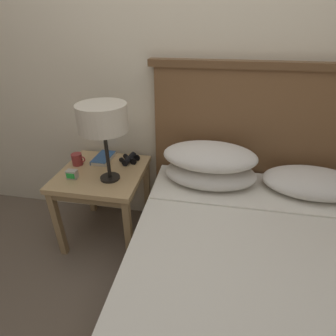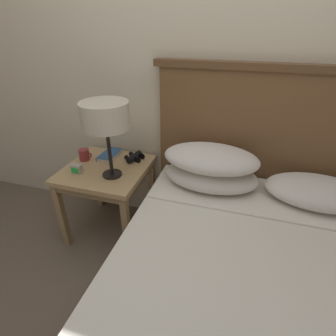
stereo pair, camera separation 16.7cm
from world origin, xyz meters
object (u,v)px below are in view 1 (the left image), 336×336
at_px(book_on_nightstand, 103,158).
at_px(binoculars_pair, 129,159).
at_px(table_lamp, 103,119).
at_px(nightstand, 103,180).
at_px(coffee_mug, 77,159).
at_px(alarm_clock, 72,174).
at_px(bed, 264,289).

height_order(book_on_nightstand, binoculars_pair, binoculars_pair).
relative_size(book_on_nightstand, binoculars_pair, 1.31).
bearing_deg(table_lamp, nightstand, 138.75).
relative_size(coffee_mug, alarm_clock, 1.47).
height_order(nightstand, table_lamp, table_lamp).
height_order(binoculars_pair, alarm_clock, alarm_clock).
bearing_deg(table_lamp, binoculars_pair, 77.70).
bearing_deg(nightstand, book_on_nightstand, 107.71).
distance_m(table_lamp, book_on_nightstand, 0.49).
bearing_deg(coffee_mug, nightstand, -16.25).
distance_m(bed, binoculars_pair, 1.21).
bearing_deg(nightstand, coffee_mug, 163.75).
relative_size(table_lamp, book_on_nightstand, 2.35).
distance_m(bed, book_on_nightstand, 1.36).
xyz_separation_m(bed, alarm_clock, (-1.22, 0.44, 0.29)).
bearing_deg(book_on_nightstand, nightstand, -72.29).
bearing_deg(bed, table_lamp, 153.77).
bearing_deg(coffee_mug, table_lamp, -25.58).
relative_size(bed, alarm_clock, 27.40).
bearing_deg(book_on_nightstand, bed, -32.96).
xyz_separation_m(bed, binoculars_pair, (-0.92, 0.74, 0.28)).
xyz_separation_m(bed, book_on_nightstand, (-1.12, 0.73, 0.27)).
bearing_deg(nightstand, alarm_clock, -140.40).
xyz_separation_m(coffee_mug, alarm_clock, (0.05, -0.19, -0.01)).
relative_size(table_lamp, alarm_clock, 7.21).
height_order(bed, alarm_clock, bed).
xyz_separation_m(nightstand, binoculars_pair, (0.15, 0.17, 0.10)).
relative_size(binoculars_pair, coffee_mug, 1.59).
bearing_deg(alarm_clock, coffee_mug, 106.41).
relative_size(nightstand, coffee_mug, 5.64).
xyz_separation_m(table_lamp, alarm_clock, (-0.25, -0.04, -0.38)).
bearing_deg(nightstand, table_lamp, -41.25).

